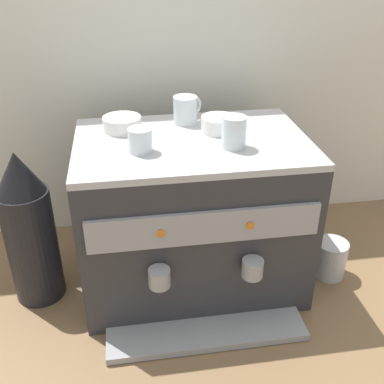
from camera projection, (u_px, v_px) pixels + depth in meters
ground_plane at (192, 275)px, 1.47m from camera, size 4.00×4.00×0.00m
tiled_backsplash_wall at (175, 80)px, 1.53m from camera, size 2.80×0.03×1.06m
espresso_machine at (192, 214)px, 1.35m from camera, size 0.63×0.53×0.47m
ceramic_cup_0 at (185, 110)px, 1.33m from camera, size 0.10×0.09×0.08m
ceramic_cup_1 at (140, 140)px, 1.16m from camera, size 0.06×0.10×0.06m
ceramic_cup_2 at (233, 132)px, 1.18m from camera, size 0.06×0.11×0.08m
ceramic_bowl_0 at (219, 125)px, 1.28m from camera, size 0.10×0.10×0.04m
ceramic_bowl_1 at (122, 124)px, 1.29m from camera, size 0.11×0.11×0.04m
coffee_grinder at (29, 230)px, 1.29m from camera, size 0.14×0.14×0.47m
milk_pitcher at (330, 259)px, 1.45m from camera, size 0.10×0.10×0.12m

